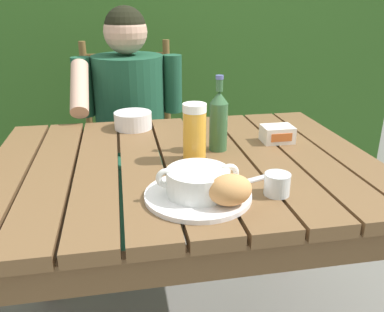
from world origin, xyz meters
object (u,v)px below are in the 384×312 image
butter_tub (277,134)px  diner_bowl (133,120)px  water_glass_small (277,184)px  table_knife (240,183)px  person_eating (130,119)px  soup_bowl (198,181)px  serving_plate (198,195)px  bread_roll (230,190)px  beer_glass (194,132)px  chair_near_diner (131,147)px  beer_bottle (219,120)px

butter_tub → diner_bowl: 0.53m
water_glass_small → table_knife: water_glass_small is taller
person_eating → soup_bowl: (0.13, -0.93, 0.11)m
serving_plate → bread_roll: (0.06, -0.07, 0.04)m
soup_bowl → serving_plate: bearing=-105.7°
soup_bowl → table_knife: soup_bowl is taller
soup_bowl → beer_glass: bearing=81.3°
bread_roll → diner_bowl: bread_roll is taller
water_glass_small → diner_bowl: (-0.33, 0.61, 0.00)m
bread_roll → chair_near_diner: bearing=99.0°
water_glass_small → table_knife: size_ratio=0.42×
butter_tub → diner_bowl: bearing=153.0°
butter_tub → table_knife: 0.37m
soup_bowl → bread_roll: bread_roll is taller
beer_glass → beer_bottle: size_ratio=0.73×
serving_plate → butter_tub: size_ratio=2.56×
person_eating → table_knife: 0.92m
bread_roll → beer_bottle: 0.40m
serving_plate → beer_bottle: beer_bottle is taller
beer_bottle → serving_plate: bearing=-112.1°
person_eating → beer_bottle: (0.26, -0.62, 0.16)m
butter_tub → beer_bottle: bearing=-170.0°
water_glass_small → diner_bowl: size_ratio=0.46×
beer_bottle → bread_roll: bearing=-99.9°
bread_roll → beer_glass: 0.31m
serving_plate → diner_bowl: 0.61m
bread_roll → butter_tub: (0.28, 0.42, -0.02)m
serving_plate → butter_tub: bearing=45.8°
beer_glass → beer_bottle: bearing=39.2°
serving_plate → beer_glass: size_ratio=1.52×
person_eating → water_glass_small: (0.33, -0.95, 0.09)m
beer_glass → table_knife: beer_glass is taller
chair_near_diner → diner_bowl: chair_near_diner is taller
soup_bowl → diner_bowl: bearing=102.3°
serving_plate → table_knife: 0.13m
serving_plate → bread_roll: size_ratio=2.46×
chair_near_diner → butter_tub: chair_near_diner is taller
person_eating → table_knife: (0.26, -0.88, 0.07)m
chair_near_diner → water_glass_small: chair_near_diner is taller
person_eating → soup_bowl: bearing=-81.9°
chair_near_diner → serving_plate: size_ratio=3.87×
soup_bowl → table_knife: bearing=22.4°
beer_bottle → table_knife: bearing=-90.9°
bread_roll → beer_bottle: bearing=80.1°
serving_plate → table_knife: bearing=22.4°
chair_near_diner → beer_glass: bearing=-79.4°
bread_roll → water_glass_small: 0.15m
beer_glass → water_glass_small: 0.31m
bread_roll → diner_bowl: bearing=106.0°
beer_glass → water_glass_small: beer_glass is taller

